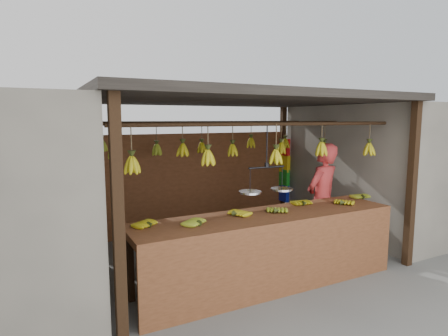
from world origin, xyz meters
TOP-DOWN VIEW (x-y plane):
  - ground at (0.00, 0.00)m, footprint 80.00×80.00m
  - stall at (0.00, 0.33)m, footprint 4.30×3.30m
  - neighbor_right at (3.60, 0.00)m, footprint 3.00×3.00m
  - counter at (-0.12, -1.23)m, footprint 3.55×0.78m
  - hanging_bananas at (0.00, 0.01)m, footprint 3.64×2.25m
  - balance_scale at (-0.08, -1.00)m, footprint 0.74×0.29m
  - vendor at (1.21, -0.60)m, footprint 0.71×0.56m
  - bag_bundles at (1.94, 1.35)m, footprint 0.08×0.26m

SIDE VIEW (x-z plane):
  - ground at x=0.00m, z-range 0.00..0.00m
  - counter at x=-0.12m, z-range 0.23..1.19m
  - vendor at x=1.21m, z-range 0.00..1.70m
  - bag_bundles at x=1.94m, z-range 0.36..1.66m
  - neighbor_right at x=3.60m, z-range 0.00..2.30m
  - balance_scale at x=-0.08m, z-range 0.79..1.64m
  - hanging_bananas at x=0.00m, z-range 1.42..1.80m
  - stall at x=0.00m, z-range 0.77..3.17m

